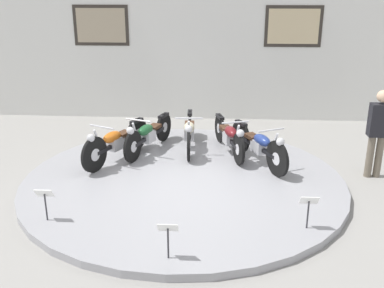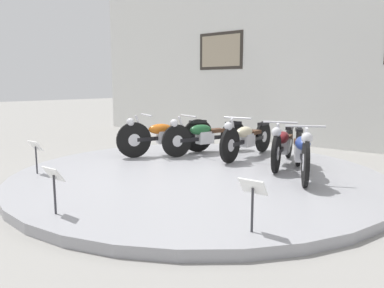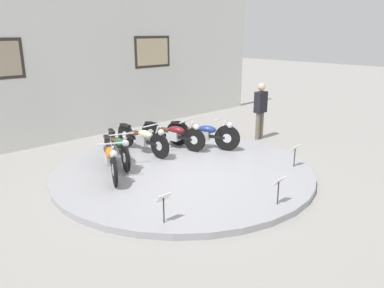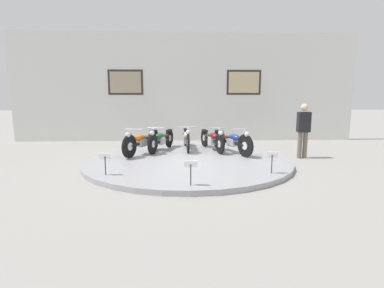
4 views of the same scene
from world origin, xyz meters
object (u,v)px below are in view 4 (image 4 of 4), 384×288
at_px(motorcycle_orange, 141,141).
at_px(info_placard_front_right, 272,158).
at_px(info_placard_front_left, 105,159).
at_px(motorcycle_green, 161,139).
at_px(motorcycle_maroon, 212,139).
at_px(motorcycle_blue, 232,141).
at_px(info_placard_front_centre, 191,167).
at_px(visitor_standing, 303,128).
at_px(motorcycle_cream, 187,138).

relative_size(motorcycle_orange, info_placard_front_right, 3.62).
bearing_deg(info_placard_front_left, motorcycle_green, 70.33).
bearing_deg(motorcycle_maroon, info_placard_front_left, -132.62).
height_order(motorcycle_maroon, info_placard_front_left, motorcycle_maroon).
bearing_deg(motorcycle_blue, motorcycle_green, 166.03).
xyz_separation_m(info_placard_front_centre, visitor_standing, (3.47, 3.03, 0.44)).
bearing_deg(motorcycle_cream, visitor_standing, -15.56).
relative_size(motorcycle_blue, info_placard_front_centre, 3.57).
height_order(motorcycle_orange, motorcycle_cream, motorcycle_orange).
height_order(info_placard_front_centre, info_placard_front_right, same).
xyz_separation_m(motorcycle_blue, visitor_standing, (2.09, -0.21, 0.41)).
bearing_deg(info_placard_front_centre, motorcycle_cream, 89.97).
xyz_separation_m(motorcycle_blue, info_placard_front_right, (0.50, -2.39, -0.03)).
relative_size(motorcycle_cream, motorcycle_maroon, 1.04).
height_order(motorcycle_green, motorcycle_cream, motorcycle_cream).
relative_size(info_placard_front_left, info_placard_front_right, 1.00).
distance_m(info_placard_front_left, info_placard_front_right, 3.76).
relative_size(motorcycle_orange, motorcycle_cream, 0.94).
relative_size(info_placard_front_left, visitor_standing, 0.31).
relative_size(motorcycle_orange, info_placard_front_centre, 3.62).
height_order(motorcycle_orange, info_placard_front_left, motorcycle_orange).
distance_m(motorcycle_blue, info_placard_front_centre, 3.53).
height_order(motorcycle_green, visitor_standing, visitor_standing).
bearing_deg(motorcycle_blue, motorcycle_maroon, 135.27).
relative_size(motorcycle_cream, motorcycle_blue, 1.08).
xyz_separation_m(motorcycle_cream, info_placard_front_right, (1.88, -3.15, -0.01)).
height_order(info_placard_front_left, info_placard_front_right, same).
distance_m(info_placard_front_left, info_placard_front_centre, 2.06).
height_order(motorcycle_cream, info_placard_front_right, motorcycle_cream).
relative_size(motorcycle_orange, motorcycle_blue, 1.01).
bearing_deg(info_placard_front_centre, motorcycle_green, 102.32).
bearing_deg(info_placard_front_left, motorcycle_blue, 36.29).
bearing_deg(motorcycle_cream, info_placard_front_left, -120.88).
bearing_deg(info_placard_front_right, visitor_standing, 53.83).
distance_m(motorcycle_maroon, visitor_standing, 2.79).
bearing_deg(motorcycle_cream, motorcycle_orange, -151.34).
distance_m(motorcycle_maroon, info_placard_front_left, 3.99).
bearing_deg(info_placard_front_left, motorcycle_cream, 59.12).
bearing_deg(motorcycle_blue, info_placard_front_left, -143.71).
distance_m(info_placard_front_right, visitor_standing, 2.73).
distance_m(info_placard_front_centre, visitor_standing, 4.63).
relative_size(motorcycle_maroon, info_placard_front_right, 3.72).
xyz_separation_m(motorcycle_maroon, motorcycle_blue, (0.55, -0.55, 0.02)).
bearing_deg(visitor_standing, motorcycle_blue, 174.20).
bearing_deg(motorcycle_green, info_placard_front_left, -109.67).
distance_m(motorcycle_maroon, motorcycle_blue, 0.78).
bearing_deg(visitor_standing, info_placard_front_centre, -138.87).
bearing_deg(info_placard_front_centre, visitor_standing, 41.13).
distance_m(motorcycle_blue, visitor_standing, 2.14).
distance_m(motorcycle_green, motorcycle_blue, 2.27).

